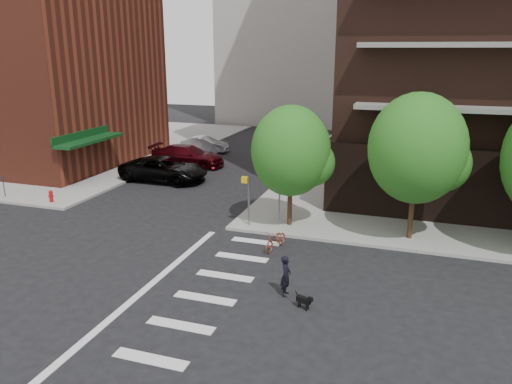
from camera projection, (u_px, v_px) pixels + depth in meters
name	position (u px, v px, depth m)	size (l,w,h in m)	color
ground	(135.00, 287.00, 19.54)	(120.00, 120.00, 0.00)	black
sidewalk_nw	(45.00, 144.00, 48.40)	(31.00, 33.00, 0.15)	gray
crosswalk	(186.00, 295.00, 18.87)	(3.85, 13.00, 0.01)	silver
midrise_nw	(7.00, 33.00, 39.83)	(21.40, 15.50, 20.00)	maroon
tree_a	(291.00, 151.00, 24.94)	(4.00, 4.00, 5.90)	#301E11
tree_b	(417.00, 149.00, 22.97)	(4.50, 4.50, 6.65)	#301E11
pedestrian_signal	(255.00, 193.00, 25.54)	(2.18, 0.67, 2.60)	slate
fire_hydrant	(51.00, 195.00, 29.70)	(0.24, 0.24, 0.73)	#A50C0C
parking_meter	(3.00, 184.00, 30.65)	(0.10, 0.08, 1.32)	black
parked_car_black	(164.00, 169.00, 34.82)	(6.17, 2.84, 1.71)	black
parked_car_maroon	(188.00, 156.00, 39.22)	(5.83, 2.37, 1.69)	#40060D
parked_car_silver	(205.00, 144.00, 44.67)	(4.22, 1.47, 1.39)	#9B9CA2
scooter	(276.00, 240.00, 23.07)	(0.62, 1.79, 0.94)	#98402B
dog_walker	(286.00, 276.00, 18.67)	(0.38, 0.58, 1.59)	black
dog	(304.00, 300.00, 17.79)	(0.65, 0.38, 0.55)	black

